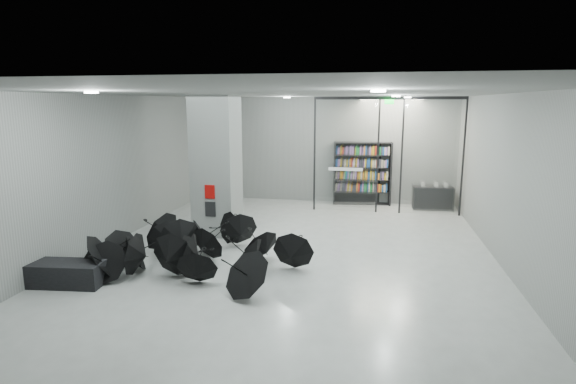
% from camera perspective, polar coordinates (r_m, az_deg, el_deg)
% --- Properties ---
extents(room, '(14.00, 14.02, 4.01)m').
position_cam_1_polar(room, '(10.71, 0.08, 6.02)').
color(room, gray).
rests_on(room, ground).
extents(column, '(1.20, 1.20, 4.00)m').
position_cam_1_polar(column, '(13.38, -8.91, 3.26)').
color(column, slate).
rests_on(column, ground).
extents(fire_cabinet, '(0.28, 0.04, 0.38)m').
position_cam_1_polar(fire_cabinet, '(12.91, -9.74, 0.03)').
color(fire_cabinet, '#A50A07').
rests_on(fire_cabinet, column).
extents(info_panel, '(0.30, 0.03, 0.42)m').
position_cam_1_polar(info_panel, '(13.01, -9.67, -2.13)').
color(info_panel, black).
rests_on(info_panel, column).
extents(exit_sign, '(0.30, 0.06, 0.15)m').
position_cam_1_polar(exit_sign, '(15.79, 12.52, 10.93)').
color(exit_sign, '#0CE533').
rests_on(exit_sign, room).
extents(glass_partition, '(5.06, 0.08, 4.00)m').
position_cam_1_polar(glass_partition, '(16.07, 12.23, 5.08)').
color(glass_partition, silver).
rests_on(glass_partition, ground).
extents(bench, '(1.61, 0.83, 0.50)m').
position_cam_1_polar(bench, '(10.83, -25.91, -9.15)').
color(bench, black).
rests_on(bench, ground).
extents(bookshelf, '(2.18, 0.66, 2.36)m').
position_cam_1_polar(bookshelf, '(17.43, 9.23, 2.32)').
color(bookshelf, black).
rests_on(bookshelf, ground).
extents(shop_counter, '(1.41, 0.60, 0.83)m').
position_cam_1_polar(shop_counter, '(17.28, 17.62, -0.71)').
color(shop_counter, black).
rests_on(shop_counter, ground).
extents(umbrella_cluster, '(5.35, 4.52, 1.32)m').
position_cam_1_polar(umbrella_cluster, '(10.93, -12.33, -7.77)').
color(umbrella_cluster, black).
rests_on(umbrella_cluster, ground).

